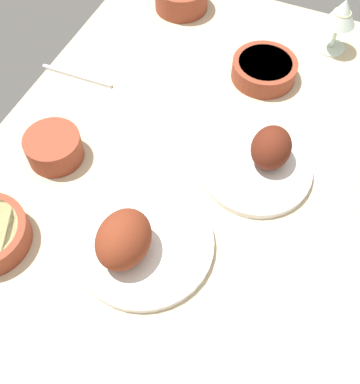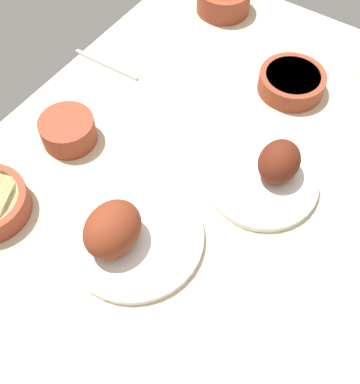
{
  "view_description": "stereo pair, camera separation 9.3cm",
  "coord_description": "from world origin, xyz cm",
  "px_view_note": "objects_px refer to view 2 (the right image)",
  "views": [
    {
      "loc": [
        46.61,
        20.18,
        84.2
      ],
      "look_at": [
        0.0,
        0.0,
        6.0
      ],
      "focal_mm": 43.89,
      "sensor_mm": 36.0,
      "label": 1
    },
    {
      "loc": [
        42.15,
        28.36,
        84.2
      ],
      "look_at": [
        0.0,
        0.0,
        6.0
      ],
      "focal_mm": 43.89,
      "sensor_mm": 36.0,
      "label": 2
    }
  ],
  "objects_px": {
    "plate_center_main": "(269,173)",
    "bowl_soup": "(292,81)",
    "plate_far_side": "(124,233)",
    "fork_loose": "(106,65)",
    "bowl_onions": "(68,130)"
  },
  "relations": [
    {
      "from": "plate_center_main",
      "to": "plate_far_side",
      "type": "height_order",
      "value": "plate_far_side"
    },
    {
      "from": "plate_center_main",
      "to": "bowl_soup",
      "type": "distance_m",
      "value": 0.28
    },
    {
      "from": "plate_center_main",
      "to": "bowl_soup",
      "type": "height_order",
      "value": "plate_center_main"
    },
    {
      "from": "bowl_onions",
      "to": "fork_loose",
      "type": "bearing_deg",
      "value": -160.15
    },
    {
      "from": "plate_center_main",
      "to": "bowl_soup",
      "type": "bearing_deg",
      "value": -163.09
    },
    {
      "from": "bowl_soup",
      "to": "fork_loose",
      "type": "xyz_separation_m",
      "value": [
        0.18,
        -0.41,
        -0.02
      ]
    },
    {
      "from": "plate_far_side",
      "to": "fork_loose",
      "type": "xyz_separation_m",
      "value": [
        -0.36,
        -0.34,
        -0.03
      ]
    },
    {
      "from": "plate_far_side",
      "to": "fork_loose",
      "type": "relative_size",
      "value": 1.42
    },
    {
      "from": "bowl_onions",
      "to": "bowl_soup",
      "type": "relative_size",
      "value": 0.77
    },
    {
      "from": "plate_far_side",
      "to": "bowl_onions",
      "type": "bearing_deg",
      "value": -117.49
    },
    {
      "from": "plate_center_main",
      "to": "plate_far_side",
      "type": "bearing_deg",
      "value": -29.68
    },
    {
      "from": "bowl_onions",
      "to": "bowl_soup",
      "type": "distance_m",
      "value": 0.52
    },
    {
      "from": "plate_far_side",
      "to": "bowl_onions",
      "type": "xyz_separation_m",
      "value": [
        -0.13,
        -0.25,
        -0.0
      ]
    },
    {
      "from": "plate_center_main",
      "to": "fork_loose",
      "type": "distance_m",
      "value": 0.5
    },
    {
      "from": "plate_far_side",
      "to": "fork_loose",
      "type": "bearing_deg",
      "value": -136.9
    }
  ]
}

